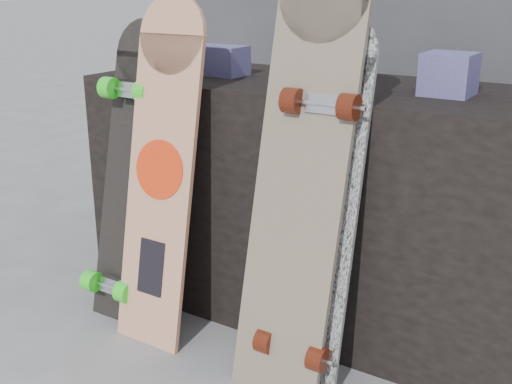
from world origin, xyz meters
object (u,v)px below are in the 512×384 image
Objects in this scene: vendor_table at (325,201)px; skateboard_dark at (130,169)px; longboard_cascadia at (317,202)px; longboard_celtic at (303,163)px; longboard_geisha at (161,165)px.

vendor_table is 0.67m from skateboard_dark.
longboard_cascadia reaches higher than vendor_table.
longboard_celtic reaches higher than skateboard_dark.
longboard_celtic is at bearing 2.33° from longboard_geisha.
longboard_geisha is at bearing -131.74° from vendor_table.
longboard_cascadia reaches higher than skateboard_dark.
longboard_cascadia is 0.71m from skateboard_dark.
vendor_table is at bearing 48.26° from longboard_geisha.
longboard_cascadia is at bearing 19.10° from longboard_celtic.
longboard_geisha is 0.53m from longboard_cascadia.
longboard_geisha is 0.49m from longboard_celtic.
longboard_celtic reaches higher than vendor_table.
vendor_table is at bearing 112.62° from longboard_cascadia.
longboard_geisha is at bearing -176.39° from longboard_cascadia.
skateboard_dark is (-0.19, 0.05, -0.06)m from longboard_geisha.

